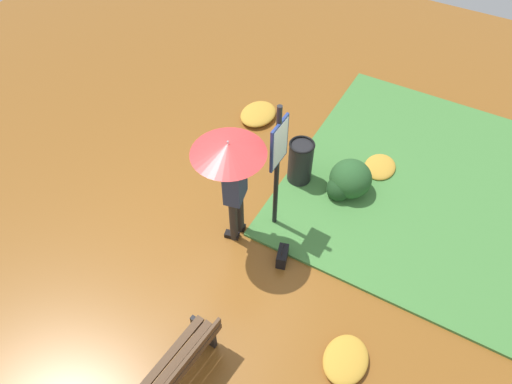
{
  "coord_description": "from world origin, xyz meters",
  "views": [
    {
      "loc": [
        3.37,
        2.44,
        5.84
      ],
      "look_at": [
        -0.42,
        0.3,
        0.85
      ],
      "focal_mm": 32.88,
      "sensor_mm": 36.0,
      "label": 1
    }
  ],
  "objects_px": {
    "trash_bin": "(300,162)",
    "handbag": "(282,256)",
    "person_with_umbrella": "(231,166)",
    "info_sign_post": "(278,157)",
    "park_bench": "(175,372)"
  },
  "relations": [
    {
      "from": "person_with_umbrella",
      "to": "trash_bin",
      "type": "xyz_separation_m",
      "value": [
        -1.55,
        0.32,
        -1.13
      ]
    },
    {
      "from": "person_with_umbrella",
      "to": "info_sign_post",
      "type": "distance_m",
      "value": 0.67
    },
    {
      "from": "trash_bin",
      "to": "handbag",
      "type": "bearing_deg",
      "value": 17.59
    },
    {
      "from": "person_with_umbrella",
      "to": "handbag",
      "type": "height_order",
      "value": "person_with_umbrella"
    },
    {
      "from": "handbag",
      "to": "info_sign_post",
      "type": "bearing_deg",
      "value": -143.29
    },
    {
      "from": "info_sign_post",
      "to": "handbag",
      "type": "distance_m",
      "value": 1.49
    },
    {
      "from": "person_with_umbrella",
      "to": "handbag",
      "type": "relative_size",
      "value": 5.53
    },
    {
      "from": "info_sign_post",
      "to": "trash_bin",
      "type": "xyz_separation_m",
      "value": [
        -1.01,
        -0.08,
        -1.03
      ]
    },
    {
      "from": "trash_bin",
      "to": "person_with_umbrella",
      "type": "bearing_deg",
      "value": -11.57
    },
    {
      "from": "person_with_umbrella",
      "to": "park_bench",
      "type": "height_order",
      "value": "person_with_umbrella"
    },
    {
      "from": "info_sign_post",
      "to": "handbag",
      "type": "relative_size",
      "value": 6.22
    },
    {
      "from": "person_with_umbrella",
      "to": "info_sign_post",
      "type": "height_order",
      "value": "info_sign_post"
    },
    {
      "from": "trash_bin",
      "to": "info_sign_post",
      "type": "bearing_deg",
      "value": 4.56
    },
    {
      "from": "trash_bin",
      "to": "park_bench",
      "type": "bearing_deg",
      "value": 3.4
    },
    {
      "from": "handbag",
      "to": "park_bench",
      "type": "relative_size",
      "value": 0.26
    }
  ]
}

